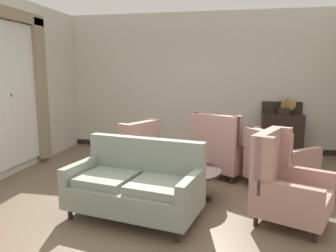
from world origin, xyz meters
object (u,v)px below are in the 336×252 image
(armchair_foreground_right, at_px, (221,151))
(gramophone, at_px, (286,104))
(porcelain_vase, at_px, (183,161))
(armchair_beside_settee, at_px, (278,163))
(coffee_table, at_px, (187,174))
(settee, at_px, (135,186))
(side_table, at_px, (259,154))
(armchair_near_window, at_px, (285,185))
(sideboard, at_px, (282,132))
(armchair_near_sideboard, at_px, (131,154))

(armchair_foreground_right, bearing_deg, gramophone, -101.17)
(porcelain_vase, relative_size, armchair_beside_settee, 0.28)
(armchair_beside_settee, bearing_deg, coffee_table, 79.11)
(settee, distance_m, side_table, 2.53)
(porcelain_vase, height_order, armchair_near_window, armchair_near_window)
(side_table, bearing_deg, settee, -130.80)
(coffee_table, bearing_deg, armchair_near_window, -20.10)
(porcelain_vase, distance_m, armchair_near_window, 1.40)
(coffee_table, distance_m, sideboard, 3.26)
(side_table, bearing_deg, armchair_beside_settee, -63.63)
(coffee_table, distance_m, gramophone, 3.30)
(porcelain_vase, height_order, sideboard, sideboard)
(coffee_table, height_order, armchair_near_window, armchair_near_window)
(coffee_table, distance_m, settee, 0.89)
(armchair_beside_settee, distance_m, sideboard, 2.12)
(settee, xyz_separation_m, armchair_beside_settee, (1.90, 1.40, 0.01))
(coffee_table, relative_size, armchair_near_window, 0.88)
(settee, distance_m, sideboard, 4.15)
(side_table, distance_m, sideboard, 1.69)
(armchair_foreground_right, bearing_deg, sideboard, -98.63)
(gramophone, bearing_deg, armchair_beside_settee, -100.76)
(armchair_near_window, bearing_deg, porcelain_vase, 95.13)
(porcelain_vase, xyz_separation_m, settee, (-0.51, -0.66, -0.17))
(porcelain_vase, distance_m, armchair_near_sideboard, 1.26)
(coffee_table, xyz_separation_m, porcelain_vase, (-0.05, -0.03, 0.20))
(armchair_near_window, bearing_deg, sideboard, 16.16)
(coffee_table, height_order, gramophone, gramophone)
(armchair_near_window, distance_m, sideboard, 3.29)
(side_table, relative_size, gramophone, 1.38)
(armchair_near_window, xyz_separation_m, sideboard, (0.41, 3.26, 0.07))
(armchair_foreground_right, relative_size, side_table, 1.70)
(armchair_near_sideboard, height_order, sideboard, sideboard)
(settee, relative_size, armchair_near_sideboard, 1.58)
(porcelain_vase, distance_m, gramophone, 3.32)
(armchair_foreground_right, xyz_separation_m, sideboard, (1.24, 1.64, 0.07))
(armchair_near_sideboard, relative_size, side_table, 1.65)
(armchair_near_window, height_order, side_table, armchair_near_window)
(gramophone, bearing_deg, armchair_foreground_right, -129.56)
(armchair_foreground_right, bearing_deg, armchair_near_sideboard, 44.96)
(settee, bearing_deg, armchair_near_window, 18.28)
(armchair_near_window, bearing_deg, settee, 120.32)
(armchair_near_sideboard, height_order, armchair_beside_settee, armchair_near_sideboard)
(coffee_table, height_order, armchair_near_sideboard, armchair_near_sideboard)
(side_table, height_order, sideboard, sideboard)
(coffee_table, relative_size, armchair_foreground_right, 0.85)
(coffee_table, xyz_separation_m, side_table, (1.09, 1.22, 0.03))
(coffee_table, distance_m, armchair_foreground_right, 1.24)
(armchair_beside_settee, bearing_deg, porcelain_vase, 79.19)
(side_table, bearing_deg, porcelain_vase, -132.36)
(armchair_foreground_right, xyz_separation_m, armchair_beside_settee, (0.90, -0.45, -0.04))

